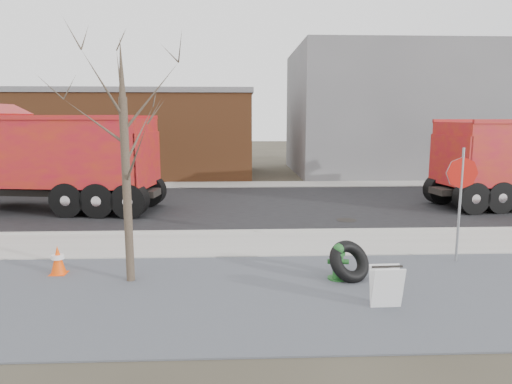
{
  "coord_description": "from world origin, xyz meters",
  "views": [
    {
      "loc": [
        -0.84,
        -12.33,
        3.56
      ],
      "look_at": [
        -0.28,
        1.01,
        1.4
      ],
      "focal_mm": 32.0,
      "sensor_mm": 36.0,
      "label": 1
    }
  ],
  "objects_px": {
    "stop_sign": "(461,185)",
    "sandwich_board": "(386,286)",
    "truck_tire": "(349,261)",
    "fire_hydrant": "(338,263)",
    "dump_truck_red_b": "(42,158)"
  },
  "relations": [
    {
      "from": "stop_sign",
      "to": "sandwich_board",
      "type": "height_order",
      "value": "stop_sign"
    },
    {
      "from": "truck_tire",
      "to": "stop_sign",
      "type": "relative_size",
      "value": 0.42
    },
    {
      "from": "fire_hydrant",
      "to": "stop_sign",
      "type": "bearing_deg",
      "value": 25.95
    },
    {
      "from": "fire_hydrant",
      "to": "sandwich_board",
      "type": "bearing_deg",
      "value": -63.14
    },
    {
      "from": "fire_hydrant",
      "to": "stop_sign",
      "type": "distance_m",
      "value": 3.76
    },
    {
      "from": "stop_sign",
      "to": "dump_truck_red_b",
      "type": "relative_size",
      "value": 0.29
    },
    {
      "from": "stop_sign",
      "to": "dump_truck_red_b",
      "type": "height_order",
      "value": "dump_truck_red_b"
    },
    {
      "from": "stop_sign",
      "to": "dump_truck_red_b",
      "type": "distance_m",
      "value": 14.77
    },
    {
      "from": "dump_truck_red_b",
      "to": "fire_hydrant",
      "type": "bearing_deg",
      "value": 146.91
    },
    {
      "from": "truck_tire",
      "to": "dump_truck_red_b",
      "type": "height_order",
      "value": "dump_truck_red_b"
    },
    {
      "from": "sandwich_board",
      "to": "dump_truck_red_b",
      "type": "relative_size",
      "value": 0.08
    },
    {
      "from": "sandwich_board",
      "to": "dump_truck_red_b",
      "type": "height_order",
      "value": "dump_truck_red_b"
    },
    {
      "from": "truck_tire",
      "to": "dump_truck_red_b",
      "type": "xyz_separation_m",
      "value": [
        -9.97,
        8.24,
        1.63
      ]
    },
    {
      "from": "truck_tire",
      "to": "sandwich_board",
      "type": "xyz_separation_m",
      "value": [
        0.32,
        -1.55,
        0.01
      ]
    },
    {
      "from": "fire_hydrant",
      "to": "truck_tire",
      "type": "height_order",
      "value": "truck_tire"
    }
  ]
}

